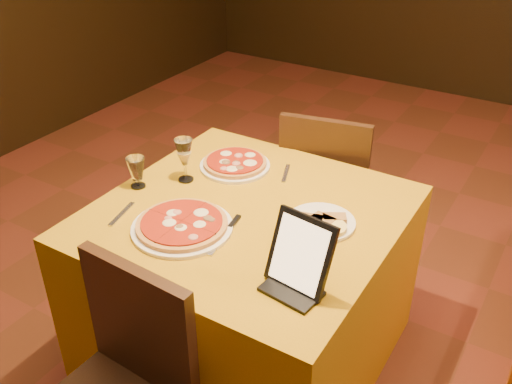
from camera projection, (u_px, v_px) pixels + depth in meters
The scene contains 12 objects.
floor at pixel (353, 375), 2.45m from camera, with size 6.00×7.00×0.01m, color #5E2D19.
main_table at pixel (248, 287), 2.36m from camera, with size 1.10×1.10×0.75m, color #B5830B.
chair_main_far at pixel (330, 188), 2.89m from camera, with size 0.36×0.36×0.91m, color black, non-canonical shape.
pizza_near at pixel (182, 226), 2.05m from camera, with size 0.37×0.37×0.03m.
pizza_far at pixel (235, 164), 2.46m from camera, with size 0.30×0.30×0.03m.
cutlet_dish at pixel (321, 221), 2.09m from camera, with size 0.25×0.25×0.03m.
wine_glass at pixel (185, 160), 2.32m from camera, with size 0.07×0.07×0.19m, color #D8C47B, non-canonical shape.
water_glass at pixel (137, 173), 2.29m from camera, with size 0.06×0.06×0.13m, color silver, non-canonical shape.
tablet at pixel (300, 253), 1.74m from camera, with size 0.21×0.02×0.24m, color black.
knife at pixel (225, 236), 2.02m from camera, with size 0.25×0.02×0.01m, color #B0AFB6.
fork_near at pixel (122, 214), 2.14m from camera, with size 0.17×0.02×0.01m, color #A7A8AE.
fork_far at pixel (286, 173), 2.41m from camera, with size 0.15×0.02×0.01m, color silver.
Camera 1 is at (0.52, -1.66, 1.93)m, focal length 40.00 mm.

